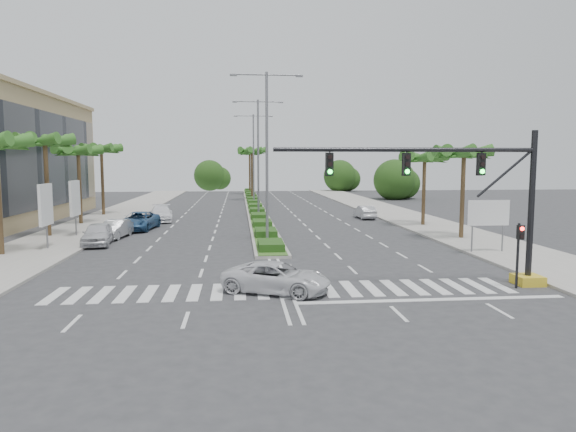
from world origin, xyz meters
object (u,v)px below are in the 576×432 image
Objects in this scene: car_crossing at (277,278)px; car_right at (365,212)px; car_parked_a at (98,234)px; car_parked_c at (139,221)px; car_parked_b at (115,229)px; car_parked_d at (161,213)px.

car_crossing is 1.18× the size of car_right.
car_parked_c is (1.28, 7.91, -0.02)m from car_parked_a.
car_parked_c is at bearing 74.49° from car_parked_a.
car_parked_a is 3.29m from car_parked_b.
car_parked_d is at bearing -1.05° from car_right.
car_parked_b is at bearing 76.47° from car_parked_a.
car_parked_c is at bearing 48.88° from car_crossing.
car_parked_d reaches higher than car_parked_b.
car_crossing and car_right have the same top height.
car_right is (22.20, 11.48, -0.03)m from car_parked_b.
car_parked_a is 8.01m from car_parked_c.
car_parked_c is 1.15× the size of car_crossing.
car_parked_a reaches higher than car_crossing.
car_parked_b is at bearing 56.47° from car_crossing.
car_parked_b is 4.73m from car_parked_c.
car_crossing is at bearing -57.55° from car_parked_a.
car_parked_c is 24.32m from car_crossing.
car_right is (22.61, 14.74, -0.11)m from car_parked_a.
car_parked_b is at bearing 24.95° from car_right.
car_parked_d is 1.30× the size of car_right.
car_parked_c is 1.36× the size of car_right.
car_right is (21.33, 6.84, -0.10)m from car_parked_c.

